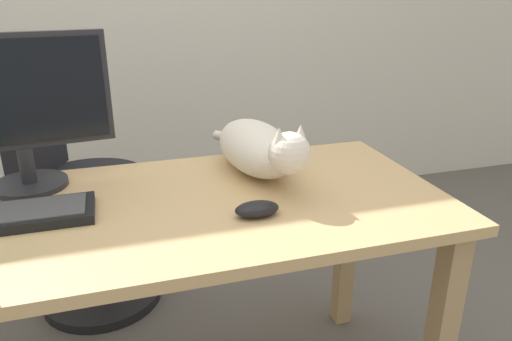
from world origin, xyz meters
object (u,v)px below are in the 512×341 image
at_px(cat, 259,148).
at_px(computer_mouse, 257,209).
at_px(office_chair, 80,208).
at_px(monitor, 16,107).

relative_size(cat, computer_mouse, 5.56).
bearing_deg(office_chair, cat, -45.90).
height_order(monitor, cat, monitor).
distance_m(office_chair, computer_mouse, 1.02).
relative_size(monitor, cat, 0.78).
bearing_deg(office_chair, monitor, -98.60).
bearing_deg(cat, office_chair, 134.10).
bearing_deg(office_chair, computer_mouse, -60.57).
bearing_deg(monitor, cat, -7.80).
xyz_separation_m(monitor, computer_mouse, (0.55, -0.35, -0.21)).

